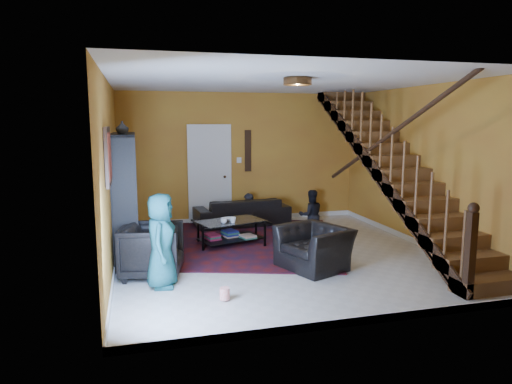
# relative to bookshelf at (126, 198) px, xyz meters

# --- Properties ---
(floor) EXTENTS (5.50, 5.50, 0.00)m
(floor) POSITION_rel_bookshelf_xyz_m (2.40, -0.60, -0.96)
(floor) COLOR beige
(floor) RESTS_ON ground
(room) EXTENTS (5.50, 5.50, 5.50)m
(room) POSITION_rel_bookshelf_xyz_m (1.07, 0.73, -0.91)
(room) COLOR #BE8C2A
(room) RESTS_ON ground
(staircase) EXTENTS (0.95, 5.02, 3.18)m
(staircase) POSITION_rel_bookshelf_xyz_m (4.53, -0.60, 0.43)
(staircase) COLOR brown
(staircase) RESTS_ON floor
(bookshelf) EXTENTS (0.35, 1.80, 2.00)m
(bookshelf) POSITION_rel_bookshelf_xyz_m (0.00, 0.00, 0.00)
(bookshelf) COLOR black
(bookshelf) RESTS_ON floor
(door) EXTENTS (0.82, 0.05, 2.05)m
(door) POSITION_rel_bookshelf_xyz_m (1.70, 2.12, 0.06)
(door) COLOR silver
(door) RESTS_ON floor
(framed_picture) EXTENTS (0.04, 0.74, 0.74)m
(framed_picture) POSITION_rel_bookshelf_xyz_m (-0.17, -1.50, 0.79)
(framed_picture) COLOR maroon
(framed_picture) RESTS_ON room
(wall_hanging) EXTENTS (0.14, 0.03, 0.90)m
(wall_hanging) POSITION_rel_bookshelf_xyz_m (2.55, 2.13, 0.59)
(wall_hanging) COLOR black
(wall_hanging) RESTS_ON room
(ceiling_fixture) EXTENTS (0.40, 0.40, 0.10)m
(ceiling_fixture) POSITION_rel_bookshelf_xyz_m (2.40, -1.40, 1.78)
(ceiling_fixture) COLOR #3F2814
(ceiling_fixture) RESTS_ON room
(rug) EXTENTS (4.10, 4.40, 0.02)m
(rug) POSITION_rel_bookshelf_xyz_m (2.08, 0.38, -0.96)
(rug) COLOR #4A0E0D
(rug) RESTS_ON floor
(sofa) EXTENTS (2.03, 0.93, 0.58)m
(sofa) POSITION_rel_bookshelf_xyz_m (2.32, 1.70, -0.68)
(sofa) COLOR black
(sofa) RESTS_ON floor
(armchair_left) EXTENTS (0.98, 0.97, 0.76)m
(armchair_left) POSITION_rel_bookshelf_xyz_m (0.35, -1.13, -0.59)
(armchair_left) COLOR black
(armchair_left) RESTS_ON floor
(armchair_right) EXTENTS (1.15, 1.22, 0.63)m
(armchair_right) POSITION_rel_bookshelf_xyz_m (2.71, -1.38, -0.65)
(armchair_right) COLOR black
(armchair_right) RESTS_ON floor
(person_adult_a) EXTENTS (0.44, 0.31, 1.13)m
(person_adult_a) POSITION_rel_bookshelf_xyz_m (2.46, 1.75, -0.85)
(person_adult_a) COLOR black
(person_adult_a) RESTS_ON sofa
(person_adult_b) EXTENTS (0.59, 0.48, 1.14)m
(person_adult_b) POSITION_rel_bookshelf_xyz_m (3.90, 1.75, -0.85)
(person_adult_b) COLOR black
(person_adult_b) RESTS_ON sofa
(person_child) EXTENTS (0.52, 0.69, 1.27)m
(person_child) POSITION_rel_bookshelf_xyz_m (0.45, -1.61, -0.33)
(person_child) COLOR #18545B
(person_child) RESTS_ON armchair_left
(coffee_table) EXTENTS (1.30, 0.98, 0.44)m
(coffee_table) POSITION_rel_bookshelf_xyz_m (1.77, 0.22, -0.71)
(coffee_table) COLOR black
(coffee_table) RESTS_ON floor
(cup_a) EXTENTS (0.12, 0.12, 0.09)m
(cup_a) POSITION_rel_bookshelf_xyz_m (1.61, 0.05, -0.48)
(cup_a) COLOR #999999
(cup_a) RESTS_ON coffee_table
(cup_b) EXTENTS (0.14, 0.14, 0.10)m
(cup_b) POSITION_rel_bookshelf_xyz_m (1.77, 0.03, -0.47)
(cup_b) COLOR #999999
(cup_b) RESTS_ON coffee_table
(bowl) EXTENTS (0.22, 0.22, 0.05)m
(bowl) POSITION_rel_bookshelf_xyz_m (1.72, 0.25, -0.50)
(bowl) COLOR #999999
(bowl) RESTS_ON coffee_table
(vase) EXTENTS (0.18, 0.18, 0.19)m
(vase) POSITION_rel_bookshelf_xyz_m (-0.00, -0.50, 1.13)
(vase) COLOR #999999
(vase) RESTS_ON bookshelf
(popcorn_bucket) EXTENTS (0.13, 0.13, 0.14)m
(popcorn_bucket) POSITION_rel_bookshelf_xyz_m (1.17, -2.29, -0.87)
(popcorn_bucket) COLOR red
(popcorn_bucket) RESTS_ON rug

